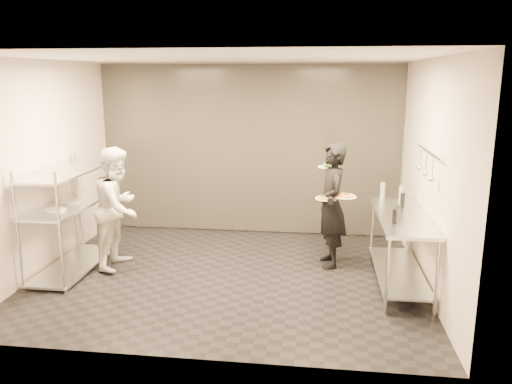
# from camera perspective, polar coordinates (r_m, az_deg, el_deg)

# --- Properties ---
(room_shell) EXTENTS (5.00, 4.00, 2.80)m
(room_shell) POSITION_cam_1_polar(r_m,az_deg,el_deg) (7.44, -1.68, 3.97)
(room_shell) COLOR black
(room_shell) RESTS_ON ground
(pass_rack) EXTENTS (0.60, 1.60, 1.50)m
(pass_rack) POSITION_cam_1_polar(r_m,az_deg,el_deg) (7.14, -20.50, -2.43)
(pass_rack) COLOR #B2B5B9
(pass_rack) RESTS_ON ground
(prep_counter) EXTENTS (0.60, 1.80, 0.92)m
(prep_counter) POSITION_cam_1_polar(r_m,az_deg,el_deg) (6.47, 16.20, -5.02)
(prep_counter) COLOR #B2B5B9
(prep_counter) RESTS_ON ground
(utensil_rail) EXTENTS (0.07, 1.20, 0.31)m
(utensil_rail) POSITION_cam_1_polar(r_m,az_deg,el_deg) (6.30, 18.96, 2.96)
(utensil_rail) COLOR #B2B5B9
(utensil_rail) RESTS_ON room_shell
(waiter) EXTENTS (0.52, 0.69, 1.71)m
(waiter) POSITION_cam_1_polar(r_m,az_deg,el_deg) (6.89, 8.61, -1.53)
(waiter) COLOR black
(waiter) RESTS_ON ground
(chef) EXTENTS (0.68, 0.85, 1.66)m
(chef) POSITION_cam_1_polar(r_m,az_deg,el_deg) (7.05, -15.44, -1.73)
(chef) COLOR silver
(chef) RESTS_ON ground
(pizza_plate_near) EXTENTS (0.28, 0.28, 0.05)m
(pizza_plate_near) POSITION_cam_1_polar(r_m,az_deg,el_deg) (6.68, 8.01, -0.67)
(pizza_plate_near) COLOR white
(pizza_plate_near) RESTS_ON waiter
(pizza_plate_far) EXTENTS (0.30, 0.30, 0.05)m
(pizza_plate_far) POSITION_cam_1_polar(r_m,az_deg,el_deg) (6.68, 10.12, -0.44)
(pizza_plate_far) COLOR white
(pizza_plate_far) RESTS_ON waiter
(salad_plate) EXTENTS (0.25, 0.25, 0.07)m
(salad_plate) POSITION_cam_1_polar(r_m,az_deg,el_deg) (7.05, 8.10, 3.01)
(salad_plate) COLOR white
(salad_plate) RESTS_ON waiter
(pos_monitor) EXTENTS (0.12, 0.24, 0.17)m
(pos_monitor) POSITION_cam_1_polar(r_m,az_deg,el_deg) (6.03, 15.76, -2.51)
(pos_monitor) COLOR black
(pos_monitor) RESTS_ON prep_counter
(bottle_green) EXTENTS (0.06, 0.06, 0.23)m
(bottle_green) POSITION_cam_1_polar(r_m,az_deg,el_deg) (7.10, 14.26, 0.14)
(bottle_green) COLOR gray
(bottle_green) RESTS_ON prep_counter
(bottle_clear) EXTENTS (0.06, 0.06, 0.20)m
(bottle_clear) POSITION_cam_1_polar(r_m,az_deg,el_deg) (7.14, 16.26, -0.05)
(bottle_clear) COLOR gray
(bottle_clear) RESTS_ON prep_counter
(bottle_dark) EXTENTS (0.06, 0.06, 0.20)m
(bottle_dark) POSITION_cam_1_polar(r_m,az_deg,el_deg) (6.69, 16.39, -0.93)
(bottle_dark) COLOR black
(bottle_dark) RESTS_ON prep_counter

